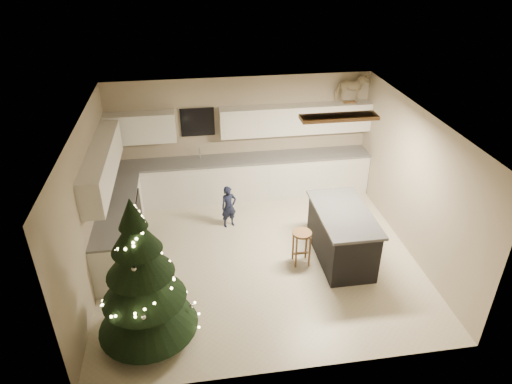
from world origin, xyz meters
TOP-DOWN VIEW (x-y plane):
  - ground_plane at (0.00, 0.00)m, footprint 5.50×5.50m
  - room_shell at (0.02, 0.00)m, footprint 5.52×5.02m
  - cabinetry at (-0.91, 1.65)m, footprint 5.50×3.20m
  - island at (1.44, -0.22)m, footprint 0.90×1.70m
  - bar_stool at (0.71, -0.27)m, footprint 0.34×0.34m
  - christmas_tree at (-1.85, -1.60)m, footprint 1.45×1.40m
  - toddler at (-0.43, 1.10)m, footprint 0.36×0.29m
  - rocking_horse at (2.30, 2.33)m, footprint 0.70×0.37m

SIDE VIEW (x-z plane):
  - ground_plane at x=0.00m, z-range 0.00..0.00m
  - toddler at x=-0.43m, z-range 0.00..0.87m
  - island at x=1.44m, z-range 0.00..0.95m
  - bar_stool at x=0.71m, z-range 0.16..0.81m
  - cabinetry at x=-0.91m, z-range -0.24..1.76m
  - christmas_tree at x=-1.85m, z-range -0.21..2.11m
  - room_shell at x=0.02m, z-range 0.44..3.05m
  - rocking_horse at x=2.30m, z-range 2.01..2.60m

